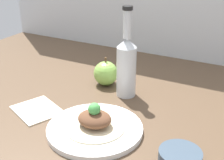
% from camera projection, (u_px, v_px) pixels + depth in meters
% --- Properties ---
extents(ground_plane, '(1.80, 1.10, 0.04)m').
position_uv_depth(ground_plane, '(129.00, 118.00, 0.94)').
color(ground_plane, brown).
extents(plate, '(0.26, 0.26, 0.02)m').
position_uv_depth(plate, '(95.00, 128.00, 0.84)').
color(plate, white).
rests_on(plate, ground_plane).
extents(plated_food, '(0.17, 0.17, 0.07)m').
position_uv_depth(plated_food, '(95.00, 120.00, 0.83)').
color(plated_food, beige).
rests_on(plated_food, plate).
extents(cider_bottle, '(0.06, 0.06, 0.29)m').
position_uv_depth(cider_bottle, '(126.00, 64.00, 1.00)').
color(cider_bottle, silver).
rests_on(cider_bottle, ground_plane).
extents(apple, '(0.09, 0.09, 0.10)m').
position_uv_depth(apple, '(106.00, 73.00, 1.10)').
color(apple, '#84B74C').
rests_on(apple, ground_plane).
extents(napkin, '(0.18, 0.17, 0.01)m').
position_uv_depth(napkin, '(37.00, 109.00, 0.94)').
color(napkin, beige).
rests_on(napkin, ground_plane).
extents(dipping_bowl, '(0.10, 0.10, 0.03)m').
position_uv_depth(dipping_bowl, '(180.00, 157.00, 0.72)').
color(dipping_bowl, '#384756').
rests_on(dipping_bowl, ground_plane).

